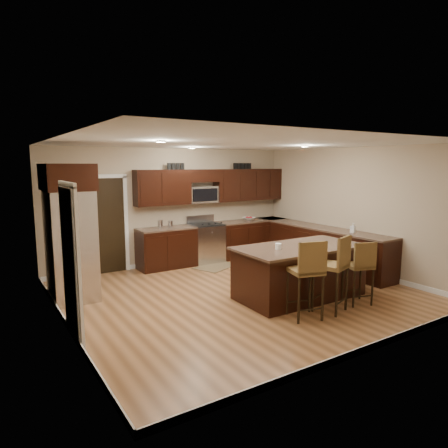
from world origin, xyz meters
TOP-DOWN VIEW (x-y plane):
  - floor at (0.00, 0.00)m, footprint 6.00×6.00m
  - ceiling at (0.00, 0.00)m, footprint 6.00×6.00m
  - wall_back at (0.00, 2.75)m, footprint 6.00×0.00m
  - wall_left at (-3.00, 0.00)m, footprint 0.00×5.50m
  - wall_right at (3.00, 0.00)m, footprint 0.00×5.50m
  - base_cabinets at (1.90, 1.45)m, footprint 4.02×3.96m
  - upper_cabinets at (1.04, 2.58)m, footprint 4.00×0.33m
  - range at (0.68, 2.45)m, footprint 0.76×0.64m
  - microwave at (0.68, 2.60)m, footprint 0.76×0.31m
  - doorway at (-1.65, 2.73)m, footprint 0.85×0.03m
  - pantry_door at (-2.98, -0.30)m, footprint 0.03×0.80m
  - letter_decor at (0.90, 2.58)m, footprint 2.20×0.03m
  - island at (0.79, -0.69)m, footprint 2.32×1.23m
  - stool_left at (0.16, -1.54)m, footprint 0.56×0.56m
  - stool_mid at (0.75, -1.54)m, footprint 0.59×0.59m
  - stool_right at (1.37, -1.53)m, footprint 0.51×0.51m
  - refrigerator at (-2.62, 1.38)m, footprint 0.79×1.01m
  - floor_mat at (0.65, 1.91)m, footprint 1.17×1.00m
  - fruit_bowl at (1.96, 2.45)m, footprint 0.41×0.41m
  - soap_bottle at (2.70, -0.24)m, footprint 0.12×0.12m
  - canister_tall at (-0.49, 2.45)m, footprint 0.12×0.12m
  - canister_short at (-0.24, 2.45)m, footprint 0.11×0.11m
  - island_jar at (0.29, -0.69)m, footprint 0.10×0.10m

SIDE VIEW (x-z plane):
  - floor at x=0.00m, z-range 0.00..0.00m
  - floor_mat at x=0.65m, z-range 0.00..0.01m
  - island at x=0.79m, z-range -0.03..0.89m
  - base_cabinets at x=1.90m, z-range 0.00..0.92m
  - range at x=0.68m, z-range -0.08..1.03m
  - stool_right at x=1.37m, z-range 0.13..1.22m
  - stool_left at x=0.16m, z-range 0.15..1.38m
  - stool_mid at x=0.75m, z-range 0.15..1.39m
  - fruit_bowl at x=1.96m, z-range 0.92..1.00m
  - island_jar at x=0.29m, z-range 0.92..1.02m
  - canister_short at x=-0.24m, z-range 0.92..1.07m
  - canister_tall at x=-0.49m, z-range 0.92..1.11m
  - pantry_door at x=-2.98m, z-range 0.00..2.04m
  - soap_bottle at x=2.70m, z-range 0.92..1.12m
  - doorway at x=-1.65m, z-range 0.00..2.06m
  - refrigerator at x=-2.62m, z-range 0.03..2.38m
  - wall_back at x=0.00m, z-range -1.65..4.35m
  - wall_left at x=-3.00m, z-range -1.40..4.10m
  - wall_right at x=3.00m, z-range -1.40..4.10m
  - microwave at x=0.68m, z-range 1.42..1.82m
  - upper_cabinets at x=1.04m, z-range 1.44..2.24m
  - letter_decor at x=0.90m, z-range 2.22..2.37m
  - ceiling at x=0.00m, z-range 2.70..2.70m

